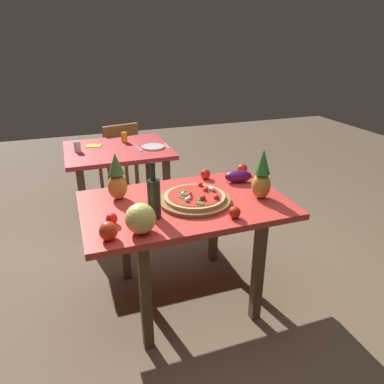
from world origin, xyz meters
name	(u,v)px	position (x,y,z in m)	size (l,w,h in m)	color
ground_plane	(186,295)	(0.00, 0.00, 0.00)	(10.00, 10.00, 0.00)	brown
display_table	(185,215)	(0.00, 0.00, 0.66)	(1.32, 0.82, 0.75)	#503C27
background_table	(118,159)	(-0.23, 1.37, 0.65)	(0.97, 0.85, 0.75)	#503C27
dining_chair	(119,154)	(-0.13, 2.02, 0.48)	(0.48, 0.48, 0.85)	brown
pizza_board	(195,200)	(0.06, -0.02, 0.77)	(0.47, 0.47, 0.03)	brown
pizza	(195,196)	(0.06, -0.02, 0.79)	(0.39, 0.39, 0.05)	tan
wine_bottle	(154,198)	(-0.24, -0.14, 0.88)	(0.08, 0.08, 0.34)	black
pineapple_left	(262,177)	(0.49, -0.10, 0.90)	(0.12, 0.12, 0.33)	#B88F36
pineapple_right	(117,179)	(-0.40, 0.20, 0.89)	(0.13, 0.13, 0.31)	#C38837
melon	(141,218)	(-0.35, -0.29, 0.84)	(0.17, 0.17, 0.17)	#DFD269
bell_pepper	(108,231)	(-0.53, -0.30, 0.80)	(0.10, 0.10, 0.11)	red
eggplant	(238,176)	(0.48, 0.19, 0.80)	(0.20, 0.09, 0.09)	#4F1055
tomato_near_board	(205,174)	(0.27, 0.34, 0.79)	(0.07, 0.07, 0.07)	red
tomato_beside_pepper	(242,169)	(0.58, 0.34, 0.79)	(0.08, 0.08, 0.08)	red
tomato_by_bottle	(235,212)	(0.20, -0.31, 0.79)	(0.07, 0.07, 0.07)	red
tomato_at_corner	(112,219)	(-0.49, -0.14, 0.79)	(0.07, 0.07, 0.07)	red
drinking_glass_juice	(124,137)	(-0.13, 1.55, 0.81)	(0.06, 0.06, 0.10)	orange
drinking_glass_water	(77,147)	(-0.59, 1.37, 0.80)	(0.06, 0.06, 0.10)	silver
dinner_plate	(153,147)	(0.10, 1.26, 0.76)	(0.22, 0.22, 0.02)	white
fork_utensil	(139,149)	(-0.04, 1.26, 0.76)	(0.02, 0.18, 0.01)	silver
knife_utensil	(167,146)	(0.24, 1.26, 0.76)	(0.02, 0.18, 0.01)	silver
napkin_folded	(94,146)	(-0.43, 1.51, 0.76)	(0.14, 0.12, 0.01)	yellow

